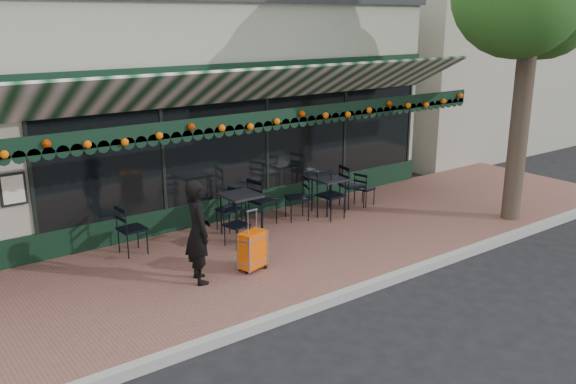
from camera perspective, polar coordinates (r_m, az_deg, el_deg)
ground at (r=9.67m, az=4.88°, el=-9.86°), size 80.00×80.00×0.00m
sidewalk at (r=11.08m, az=-2.02°, el=-5.92°), size 18.00×4.00×0.15m
curb at (r=9.59m, az=5.22°, el=-9.62°), size 18.00×0.16×0.15m
restaurant_building at (r=15.56m, az=-14.63°, el=8.34°), size 12.00×9.60×4.50m
neighbor_building_right at (r=23.82m, az=15.93°, el=11.05°), size 12.00×8.00×4.80m
woman at (r=9.66m, az=-8.42°, el=-3.67°), size 0.53×0.69×1.68m
suitcase at (r=10.15m, az=-3.32°, el=-5.45°), size 0.51×0.37×1.05m
cafe_table_a at (r=13.08m, az=3.84°, el=0.97°), size 0.61×0.61×0.75m
cafe_table_b at (r=11.64m, az=-4.43°, el=-0.59°), size 0.67×0.67×0.83m
chair_a_left at (r=12.62m, az=0.85°, el=-0.57°), size 0.59×0.59×0.92m
chair_a_right at (r=13.54m, az=6.01°, el=0.58°), size 0.57×0.57×0.96m
chair_a_front at (r=12.72m, az=4.06°, el=-0.36°), size 0.51×0.51×0.97m
chair_a_extra at (r=13.70m, az=7.17°, el=0.31°), size 0.45×0.45×0.77m
chair_b_left at (r=12.07m, az=-5.54°, el=-1.64°), size 0.51×0.51×0.84m
chair_b_right at (r=12.34m, az=-2.41°, el=-0.83°), size 0.57×0.57×0.98m
chair_b_front at (r=11.21m, az=-4.81°, el=-3.13°), size 0.46×0.46×0.79m
chair_solo at (r=11.15m, az=-14.38°, el=-3.41°), size 0.47×0.47×0.90m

